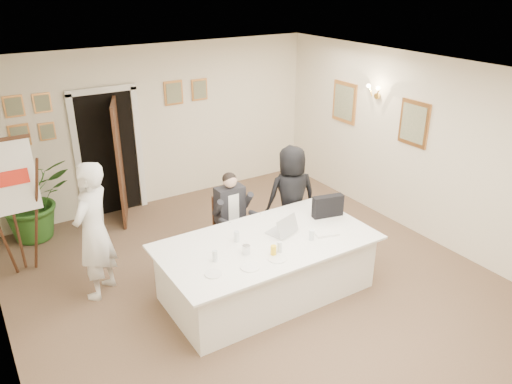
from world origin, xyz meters
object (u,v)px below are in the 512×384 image
at_px(standing_man, 94,231).
at_px(standing_woman, 291,197).
at_px(laptop, 282,222).
at_px(paper_stack, 326,233).
at_px(conference_table, 267,267).
at_px(oj_glass, 273,251).
at_px(potted_palm, 31,199).
at_px(laptop_bag, 328,206).
at_px(flip_chart, 15,215).
at_px(steel_jug, 246,250).
at_px(seated_man, 232,215).

bearing_deg(standing_man, standing_woman, 131.47).
distance_m(laptop, paper_stack, 0.59).
xyz_separation_m(conference_table, oj_glass, (-0.13, -0.34, 0.45)).
relative_size(conference_table, paper_stack, 9.12).
relative_size(potted_palm, laptop_bag, 3.02).
distance_m(standing_man, laptop_bag, 3.10).
distance_m(flip_chart, laptop, 3.57).
xyz_separation_m(conference_table, steel_jug, (-0.38, -0.13, 0.44)).
relative_size(potted_palm, paper_stack, 4.36).
bearing_deg(flip_chart, steel_jug, -46.51).
height_order(standing_man, laptop_bag, standing_man).
bearing_deg(laptop, laptop_bag, -15.44).
relative_size(seated_man, oj_glass, 10.12).
relative_size(seated_man, standing_woman, 0.84).
height_order(laptop_bag, paper_stack, laptop_bag).
bearing_deg(standing_man, oj_glass, 95.14).
bearing_deg(potted_palm, paper_stack, -48.92).
relative_size(flip_chart, steel_jug, 17.60).
distance_m(conference_table, laptop, 0.61).
xyz_separation_m(seated_man, paper_stack, (0.65, -1.32, 0.13)).
bearing_deg(laptop_bag, standing_man, 173.93).
height_order(seated_man, standing_woman, standing_woman).
xyz_separation_m(seated_man, standing_woman, (0.94, -0.16, 0.13)).
bearing_deg(steel_jug, paper_stack, -5.80).
distance_m(flip_chart, steel_jug, 3.22).
xyz_separation_m(seated_man, laptop_bag, (1.00, -0.93, 0.27)).
distance_m(seated_man, laptop, 1.02).
bearing_deg(standing_woman, laptop_bag, 109.17).
relative_size(laptop, steel_jug, 3.48).
bearing_deg(flip_chart, potted_palm, 72.11).
distance_m(flip_chart, paper_stack, 4.15).
bearing_deg(laptop, standing_woman, 29.43).
height_order(standing_man, oj_glass, standing_man).
bearing_deg(potted_palm, laptop, -50.55).
height_order(conference_table, standing_woman, standing_woman).
height_order(potted_palm, oj_glass, potted_palm).
height_order(seated_man, laptop, seated_man).
bearing_deg(laptop_bag, conference_table, -159.70).
height_order(paper_stack, oj_glass, oj_glass).
bearing_deg(flip_chart, conference_table, -40.32).
xyz_separation_m(standing_woman, steel_jug, (-1.42, -1.05, 0.04)).
relative_size(seated_man, flip_chart, 0.68).
bearing_deg(flip_chart, laptop_bag, -29.23).
distance_m(flip_chart, standing_woman, 3.85).
distance_m(laptop_bag, paper_stack, 0.53).
height_order(flip_chart, standing_woman, flip_chart).
distance_m(flip_chart, potted_palm, 1.09).
xyz_separation_m(seated_man, oj_glass, (-0.22, -1.41, 0.18)).
distance_m(laptop_bag, oj_glass, 1.31).
relative_size(paper_stack, steel_jug, 2.73).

